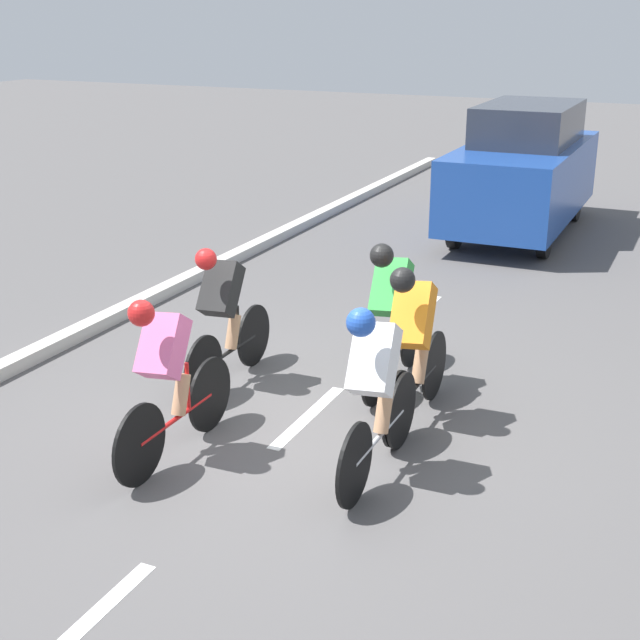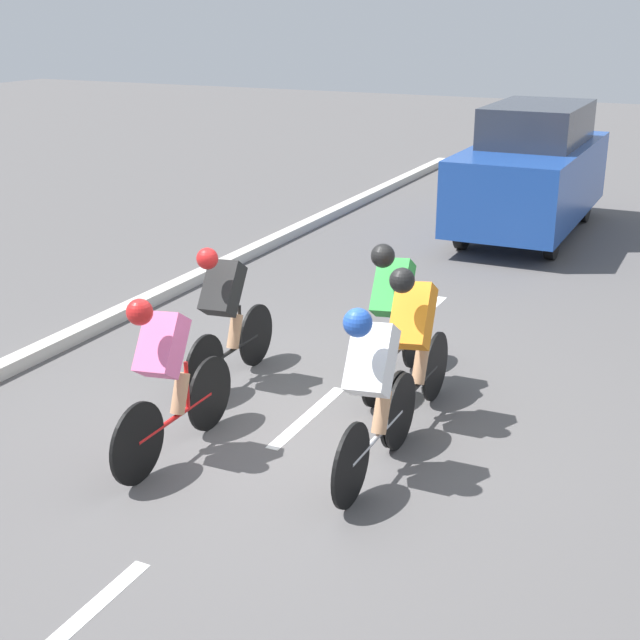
{
  "view_description": "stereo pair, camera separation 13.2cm",
  "coord_description": "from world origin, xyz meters",
  "px_view_note": "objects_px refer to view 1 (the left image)",
  "views": [
    {
      "loc": [
        -3.13,
        6.5,
        3.52
      ],
      "look_at": [
        -0.12,
        -0.12,
        0.95
      ],
      "focal_mm": 50.0,
      "sensor_mm": 36.0,
      "label": 1
    },
    {
      "loc": [
        -3.25,
        6.45,
        3.52
      ],
      "look_at": [
        -0.12,
        -0.12,
        0.95
      ],
      "focal_mm": 50.0,
      "sensor_mm": 36.0,
      "label": 2
    }
  ],
  "objects_px": {
    "cyclist_white": "(375,387)",
    "cyclist_green": "(392,311)",
    "cyclist_pink": "(167,374)",
    "cyclist_orange": "(414,341)",
    "cyclist_black": "(224,312)",
    "support_car": "(523,170)"
  },
  "relations": [
    {
      "from": "cyclist_white",
      "to": "cyclist_green",
      "type": "relative_size",
      "value": 0.98
    },
    {
      "from": "cyclist_pink",
      "to": "cyclist_orange",
      "type": "bearing_deg",
      "value": -137.65
    },
    {
      "from": "cyclist_black",
      "to": "cyclist_green",
      "type": "height_order",
      "value": "cyclist_green"
    },
    {
      "from": "cyclist_orange",
      "to": "cyclist_green",
      "type": "bearing_deg",
      "value": -56.78
    },
    {
      "from": "cyclist_pink",
      "to": "cyclist_white",
      "type": "bearing_deg",
      "value": -166.64
    },
    {
      "from": "cyclist_pink",
      "to": "support_car",
      "type": "relative_size",
      "value": 0.4
    },
    {
      "from": "cyclist_green",
      "to": "support_car",
      "type": "bearing_deg",
      "value": -87.89
    },
    {
      "from": "cyclist_white",
      "to": "cyclist_black",
      "type": "height_order",
      "value": "cyclist_white"
    },
    {
      "from": "cyclist_green",
      "to": "support_car",
      "type": "distance_m",
      "value": 6.78
    },
    {
      "from": "cyclist_orange",
      "to": "cyclist_green",
      "type": "distance_m",
      "value": 0.82
    },
    {
      "from": "cyclist_pink",
      "to": "cyclist_green",
      "type": "distance_m",
      "value": 2.4
    },
    {
      "from": "cyclist_pink",
      "to": "cyclist_black",
      "type": "height_order",
      "value": "same"
    },
    {
      "from": "cyclist_orange",
      "to": "support_car",
      "type": "relative_size",
      "value": 0.4
    },
    {
      "from": "cyclist_black",
      "to": "cyclist_green",
      "type": "distance_m",
      "value": 1.61
    },
    {
      "from": "cyclist_orange",
      "to": "cyclist_pink",
      "type": "bearing_deg",
      "value": 42.35
    },
    {
      "from": "cyclist_orange",
      "to": "cyclist_white",
      "type": "distance_m",
      "value": 1.05
    },
    {
      "from": "support_car",
      "to": "cyclist_orange",
      "type": "bearing_deg",
      "value": 95.35
    },
    {
      "from": "cyclist_white",
      "to": "support_car",
      "type": "relative_size",
      "value": 0.39
    },
    {
      "from": "cyclist_white",
      "to": "cyclist_pink",
      "type": "xyz_separation_m",
      "value": [
        1.63,
        0.39,
        -0.03
      ]
    },
    {
      "from": "cyclist_orange",
      "to": "cyclist_black",
      "type": "bearing_deg",
      "value": -1.91
    },
    {
      "from": "cyclist_orange",
      "to": "cyclist_pink",
      "type": "distance_m",
      "value": 2.13
    },
    {
      "from": "cyclist_orange",
      "to": "cyclist_black",
      "type": "relative_size",
      "value": 1.05
    }
  ]
}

